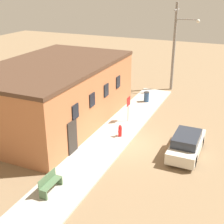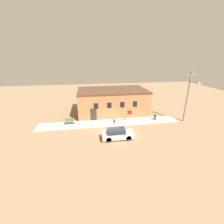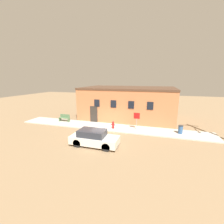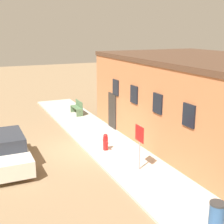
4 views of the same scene
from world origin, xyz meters
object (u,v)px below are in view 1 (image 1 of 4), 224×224
at_px(bench, 50,183).
at_px(parked_car, 187,144).
at_px(trash_bin, 146,97).
at_px(fire_hydrant, 120,131).
at_px(utility_pole, 175,45).
at_px(stop_sign, 128,104).

distance_m(bench, parked_car, 8.57).
bearing_deg(trash_bin, bench, 178.31).
bearing_deg(fire_hydrant, bench, 172.89).
distance_m(fire_hydrant, parked_car, 4.56).
xyz_separation_m(fire_hydrant, parked_car, (-0.37, -4.55, 0.16)).
distance_m(trash_bin, utility_pole, 6.11).
xyz_separation_m(stop_sign, trash_bin, (4.54, 0.04, -0.89)).
relative_size(fire_hydrant, bench, 0.58).
xyz_separation_m(fire_hydrant, utility_pole, (11.73, -0.73, 3.87)).
xyz_separation_m(fire_hydrant, trash_bin, (7.13, 0.46, 0.03)).
height_order(bench, trash_bin, bench).
xyz_separation_m(fire_hydrant, stop_sign, (2.59, 0.42, 0.92)).
height_order(trash_bin, parked_car, parked_car).
height_order(fire_hydrant, utility_pole, utility_pole).
distance_m(fire_hydrant, trash_bin, 7.15).
height_order(bench, parked_car, parked_car).
bearing_deg(trash_bin, parked_car, -146.30).
bearing_deg(parked_car, utility_pole, 17.51).
bearing_deg(fire_hydrant, parked_car, -94.66).
height_order(utility_pole, parked_car, utility_pole).
bearing_deg(utility_pole, trash_bin, 165.53).
bearing_deg(utility_pole, bench, 175.11).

